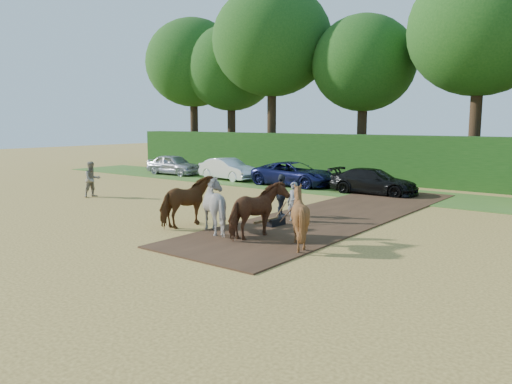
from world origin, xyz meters
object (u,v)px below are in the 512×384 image
object	(u,v)px
spectator_near	(92,179)
plough_team	(241,208)
spectator_far	(281,196)
parked_cars	(355,179)

from	to	relation	value
spectator_near	plough_team	world-z (taller)	plough_team
spectator_far	parked_cars	bearing A→B (deg)	-9.25
parked_cars	plough_team	bearing A→B (deg)	-81.68
spectator_near	parked_cars	bearing A→B (deg)	-37.31
spectator_near	parked_cars	distance (m)	13.94
spectator_far	plough_team	world-z (taller)	plough_team
spectator_far	parked_cars	world-z (taller)	spectator_far
plough_team	parked_cars	bearing A→B (deg)	98.32
plough_team	spectator_far	bearing A→B (deg)	102.52
spectator_far	spectator_near	bearing A→B (deg)	81.87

